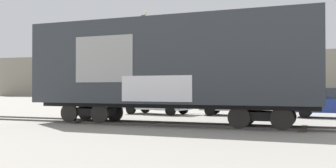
# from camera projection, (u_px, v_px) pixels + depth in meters

# --- Properties ---
(ground_plane) EXTENTS (260.00, 260.00, 0.00)m
(ground_plane) POSITION_uv_depth(u_px,v_px,m) (198.00, 125.00, 17.49)
(ground_plane) COLOR gray
(track) EXTENTS (59.94, 6.13, 0.08)m
(track) POSITION_uv_depth(u_px,v_px,m) (160.00, 123.00, 18.05)
(track) COLOR #4C4742
(track) RESTS_ON ground_plane
(freight_car) EXTENTS (13.33, 3.98, 5.00)m
(freight_car) POSITION_uv_depth(u_px,v_px,m) (170.00, 64.00, 17.90)
(freight_car) COLOR #33383D
(freight_car) RESTS_ON ground_plane
(flagpole) EXTENTS (1.16, 0.80, 7.86)m
(flagpole) POSITION_uv_depth(u_px,v_px,m) (144.00, 48.00, 31.42)
(flagpole) COLOR silver
(flagpole) RESTS_ON ground_plane
(hillside) EXTENTS (114.92, 29.48, 12.97)m
(hillside) POSITION_uv_depth(u_px,v_px,m) (270.00, 76.00, 84.36)
(hillside) COLOR gray
(hillside) RESTS_ON ground_plane
(parked_car_white) EXTENTS (4.53, 2.66, 1.69)m
(parked_car_white) POSITION_uv_depth(u_px,v_px,m) (156.00, 101.00, 25.27)
(parked_car_white) COLOR silver
(parked_car_white) RESTS_ON ground_plane
(parked_car_silver) EXTENTS (4.18, 2.00, 1.60)m
(parked_car_silver) POSITION_uv_depth(u_px,v_px,m) (234.00, 102.00, 24.14)
(parked_car_silver) COLOR #B7BABF
(parked_car_silver) RESTS_ON ground_plane
(parked_car_blue) EXTENTS (4.53, 2.30, 1.68)m
(parked_car_blue) POSITION_uv_depth(u_px,v_px,m) (334.00, 103.00, 21.93)
(parked_car_blue) COLOR navy
(parked_car_blue) RESTS_ON ground_plane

